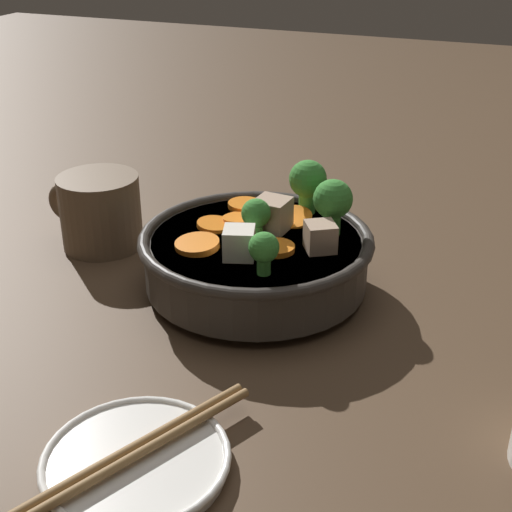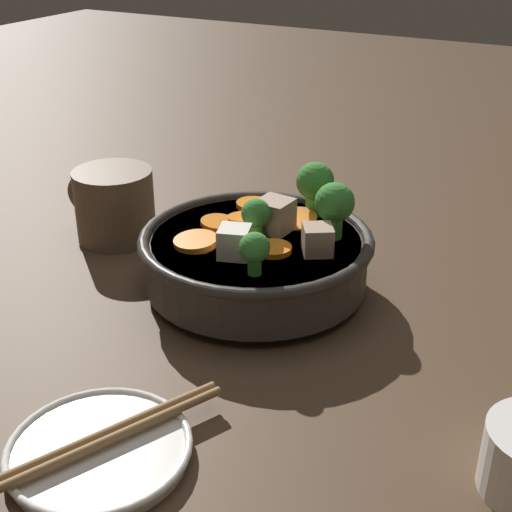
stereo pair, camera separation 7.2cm
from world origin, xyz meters
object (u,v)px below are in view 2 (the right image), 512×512
dark_mug (114,205)px  chopsticks_pair (98,440)px  stirfry_bowl (258,252)px  side_saucer (99,450)px

dark_mug → chopsticks_pair: size_ratio=0.61×
stirfry_bowl → dark_mug: stirfry_bowl is taller
stirfry_bowl → side_saucer: stirfry_bowl is taller
chopsticks_pair → stirfry_bowl: bearing=-86.7°
dark_mug → chopsticks_pair: 0.38m
side_saucer → dark_mug: 0.38m
dark_mug → stirfry_bowl: bearing=171.6°
side_saucer → dark_mug: dark_mug is taller
side_saucer → dark_mug: (0.22, -0.30, 0.04)m
stirfry_bowl → chopsticks_pair: 0.28m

